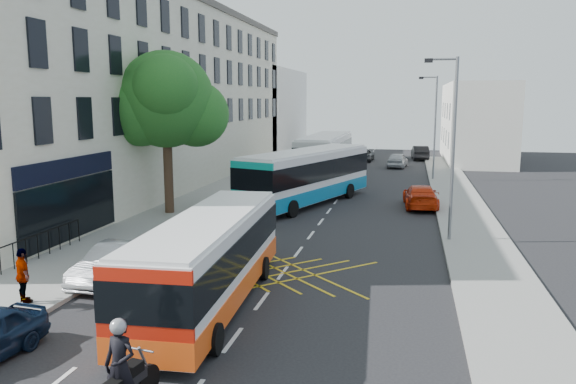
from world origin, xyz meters
The scene contains 20 objects.
ground centered at (0.00, 0.00, 0.00)m, with size 120.00×120.00×0.00m, color black.
pavement_left centered at (-8.50, 15.00, 0.07)m, with size 5.00×70.00×0.15m, color gray.
pavement_right centered at (7.50, 15.00, 0.07)m, with size 3.00×70.00×0.15m, color gray.
terrace_main centered at (-14.00, 24.49, 6.76)m, with size 8.30×45.00×13.50m.
terrace_far centered at (-14.00, 55.00, 5.00)m, with size 8.00×20.00×10.00m, color silver.
building_right centered at (11.00, 48.00, 4.00)m, with size 6.00×18.00×8.00m, color silver.
street_tree centered at (-8.51, 14.97, 6.29)m, with size 6.30×5.70×8.80m.
lamp_near centered at (6.20, 12.00, 4.62)m, with size 1.45×0.15×8.00m.
lamp_far centered at (6.20, 32.00, 4.62)m, with size 1.45×0.15×8.00m.
railings centered at (-9.70, 5.30, 0.72)m, with size 0.08×5.60×1.14m, color black, non-canonical shape.
bus_near centered at (-1.48, 2.35, 1.48)m, with size 2.89×10.12×2.81m.
bus_mid centered at (-1.65, 19.90, 1.74)m, with size 6.49×11.99×3.31m.
bus_far centered at (-2.41, 32.36, 1.82)m, with size 3.27×12.36×3.46m.
motorbike centered at (-1.04, -3.96, 0.98)m, with size 0.81×2.35×2.09m.
parked_car_silver centered at (-5.60, 3.86, 0.66)m, with size 1.41×4.03×1.33m, color #ACAEB3.
red_hatchback centered at (5.15, 20.23, 0.68)m, with size 1.90×4.67×1.35m, color red.
distant_car_grey centered at (-0.33, 45.22, 0.61)m, with size 2.01×4.36×1.21m, color #3E4045.
distant_car_silver centered at (3.33, 40.39, 0.70)m, with size 1.65×4.11×1.40m, color #AFB1B7.
distant_car_dark centered at (5.50, 47.98, 0.74)m, with size 1.56×4.48×1.48m, color black.
pedestrian_far centered at (-7.00, 0.93, 1.01)m, with size 1.01×0.42×1.72m, color gray.
Camera 1 is at (4.45, -13.47, 6.33)m, focal length 35.00 mm.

